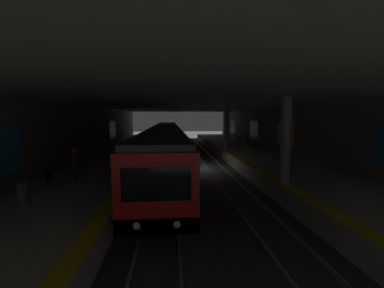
{
  "coord_description": "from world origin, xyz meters",
  "views": [
    {
      "loc": [
        -22.07,
        1.75,
        4.54
      ],
      "look_at": [
        8.7,
        -0.94,
        1.28
      ],
      "focal_mm": 23.63,
      "sensor_mm": 36.0,
      "label": 1
    }
  ],
  "objects_px": {
    "pillar_far": "(227,129)",
    "bench_left_mid": "(258,143)",
    "bench_left_near": "(287,151)",
    "trash_bin": "(23,192)",
    "person_walking_mid": "(248,138)",
    "person_waiting_near": "(238,142)",
    "bench_left_far": "(250,141)",
    "bench_right_mid": "(112,143)",
    "metro_train": "(166,141)",
    "suitcase_rolling": "(49,176)",
    "bench_right_near": "(77,158)",
    "person_boarding": "(75,163)",
    "pillar_near": "(285,140)"
  },
  "relations": [
    {
      "from": "bench_left_near",
      "to": "person_walking_mid",
      "type": "xyz_separation_m",
      "value": [
        10.84,
        0.19,
        0.29
      ]
    },
    {
      "from": "person_walking_mid",
      "to": "person_waiting_near",
      "type": "bearing_deg",
      "value": 155.45
    },
    {
      "from": "pillar_near",
      "to": "bench_right_near",
      "type": "height_order",
      "value": "pillar_near"
    },
    {
      "from": "person_walking_mid",
      "to": "pillar_near",
      "type": "bearing_deg",
      "value": 168.29
    },
    {
      "from": "bench_left_far",
      "to": "trash_bin",
      "type": "distance_m",
      "value": 26.49
    },
    {
      "from": "person_waiting_near",
      "to": "person_boarding",
      "type": "relative_size",
      "value": 0.98
    },
    {
      "from": "pillar_near",
      "to": "bench_right_mid",
      "type": "relative_size",
      "value": 2.68
    },
    {
      "from": "pillar_far",
      "to": "person_walking_mid",
      "type": "xyz_separation_m",
      "value": [
        5.33,
        -4.0,
        -1.46
      ]
    },
    {
      "from": "bench_right_mid",
      "to": "suitcase_rolling",
      "type": "height_order",
      "value": "suitcase_rolling"
    },
    {
      "from": "bench_left_mid",
      "to": "bench_right_mid",
      "type": "height_order",
      "value": "same"
    },
    {
      "from": "bench_left_far",
      "to": "person_walking_mid",
      "type": "xyz_separation_m",
      "value": [
        0.62,
        0.19,
        0.29
      ]
    },
    {
      "from": "bench_left_near",
      "to": "bench_left_far",
      "type": "height_order",
      "value": "same"
    },
    {
      "from": "bench_left_near",
      "to": "trash_bin",
      "type": "height_order",
      "value": "bench_left_near"
    },
    {
      "from": "bench_left_far",
      "to": "person_walking_mid",
      "type": "height_order",
      "value": "person_walking_mid"
    },
    {
      "from": "pillar_near",
      "to": "metro_train",
      "type": "xyz_separation_m",
      "value": [
        14.54,
        6.55,
        -1.3
      ]
    },
    {
      "from": "bench_right_near",
      "to": "bench_left_mid",
      "type": "bearing_deg",
      "value": -59.98
    },
    {
      "from": "bench_right_mid",
      "to": "person_walking_mid",
      "type": "distance_m",
      "value": 16.99
    },
    {
      "from": "person_waiting_near",
      "to": "bench_left_near",
      "type": "bearing_deg",
      "value": -141.45
    },
    {
      "from": "person_waiting_near",
      "to": "pillar_far",
      "type": "bearing_deg",
      "value": 32.9
    },
    {
      "from": "bench_left_near",
      "to": "bench_right_mid",
      "type": "distance_m",
      "value": 19.26
    },
    {
      "from": "metro_train",
      "to": "bench_left_mid",
      "type": "distance_m",
      "value": 10.83
    },
    {
      "from": "pillar_near",
      "to": "bench_left_far",
      "type": "distance_m",
      "value": 19.2
    },
    {
      "from": "bench_left_near",
      "to": "person_boarding",
      "type": "bearing_deg",
      "value": 114.01
    },
    {
      "from": "pillar_far",
      "to": "person_boarding",
      "type": "height_order",
      "value": "pillar_far"
    },
    {
      "from": "bench_left_near",
      "to": "suitcase_rolling",
      "type": "distance_m",
      "value": 18.34
    },
    {
      "from": "pillar_near",
      "to": "metro_train",
      "type": "bearing_deg",
      "value": 24.25
    },
    {
      "from": "pillar_near",
      "to": "bench_left_mid",
      "type": "distance_m",
      "value": 16.52
    },
    {
      "from": "bench_left_mid",
      "to": "trash_bin",
      "type": "relative_size",
      "value": 2.0
    },
    {
      "from": "bench_left_near",
      "to": "metro_train",
      "type": "bearing_deg",
      "value": 60.37
    },
    {
      "from": "person_waiting_near",
      "to": "bench_left_far",
      "type": "bearing_deg",
      "value": -28.12
    },
    {
      "from": "bench_left_near",
      "to": "bench_right_near",
      "type": "distance_m",
      "value": 17.24
    },
    {
      "from": "bench_left_far",
      "to": "bench_left_near",
      "type": "bearing_deg",
      "value": 180.0
    },
    {
      "from": "pillar_near",
      "to": "person_boarding",
      "type": "relative_size",
      "value": 2.6
    },
    {
      "from": "bench_left_far",
      "to": "person_boarding",
      "type": "xyz_separation_m",
      "value": [
        -17.15,
        15.55,
        0.43
      ]
    },
    {
      "from": "metro_train",
      "to": "person_waiting_near",
      "type": "height_order",
      "value": "metro_train"
    },
    {
      "from": "person_waiting_near",
      "to": "bench_right_near",
      "type": "bearing_deg",
      "value": 115.29
    },
    {
      "from": "suitcase_rolling",
      "to": "person_walking_mid",
      "type": "bearing_deg",
      "value": -42.42
    },
    {
      "from": "bench_left_near",
      "to": "person_boarding",
      "type": "relative_size",
      "value": 0.97
    },
    {
      "from": "metro_train",
      "to": "person_waiting_near",
      "type": "bearing_deg",
      "value": -105.01
    },
    {
      "from": "bench_left_near",
      "to": "person_boarding",
      "type": "xyz_separation_m",
      "value": [
        -6.93,
        15.55,
        0.43
      ]
    },
    {
      "from": "pillar_far",
      "to": "bench_left_mid",
      "type": "distance_m",
      "value": 4.93
    },
    {
      "from": "bench_left_far",
      "to": "person_boarding",
      "type": "distance_m",
      "value": 23.15
    },
    {
      "from": "pillar_near",
      "to": "bench_left_far",
      "type": "bearing_deg",
      "value": -12.64
    },
    {
      "from": "bench_right_mid",
      "to": "person_boarding",
      "type": "height_order",
      "value": "person_boarding"
    },
    {
      "from": "pillar_far",
      "to": "metro_train",
      "type": "distance_m",
      "value": 6.7
    },
    {
      "from": "metro_train",
      "to": "person_boarding",
      "type": "distance_m",
      "value": 13.89
    },
    {
      "from": "bench_left_mid",
      "to": "bench_right_near",
      "type": "relative_size",
      "value": 1.0
    },
    {
      "from": "person_waiting_near",
      "to": "metro_train",
      "type": "bearing_deg",
      "value": 74.99
    },
    {
      "from": "metro_train",
      "to": "trash_bin",
      "type": "distance_m",
      "value": 17.66
    },
    {
      "from": "bench_left_mid",
      "to": "trash_bin",
      "type": "distance_m",
      "value": 24.37
    }
  ]
}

